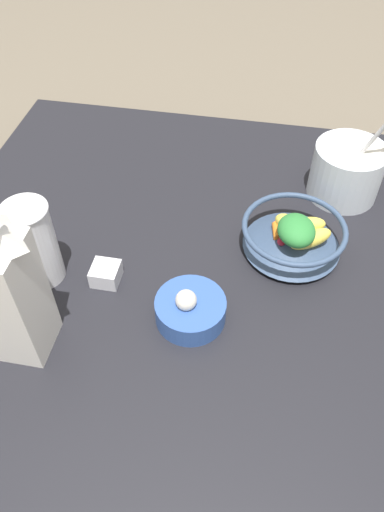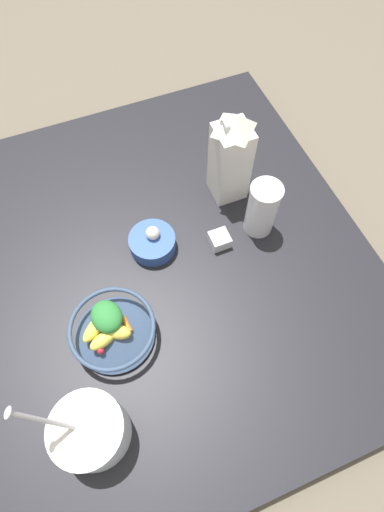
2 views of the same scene
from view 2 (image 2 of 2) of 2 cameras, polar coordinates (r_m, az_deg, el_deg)
ground_plane at (r=1.01m, az=-6.84°, el=-2.68°), size 6.00×6.00×0.00m
countertop at (r=0.99m, az=-6.98°, el=-2.12°), size 1.10×1.10×0.05m
fruit_bowl at (r=0.88m, az=-11.35°, el=-10.24°), size 0.19×0.19×0.09m
milk_carton at (r=0.99m, az=5.52°, el=13.94°), size 0.08×0.08×0.26m
yogurt_tub at (r=0.83m, az=-14.34°, el=-23.05°), size 0.14×0.15×0.26m
drinking_cup at (r=0.97m, az=9.94°, el=6.87°), size 0.08×0.08×0.16m
spice_jar at (r=0.99m, az=3.95°, el=2.30°), size 0.05×0.05×0.03m
garlic_bowl at (r=0.98m, az=-5.67°, el=2.00°), size 0.11×0.11×0.07m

